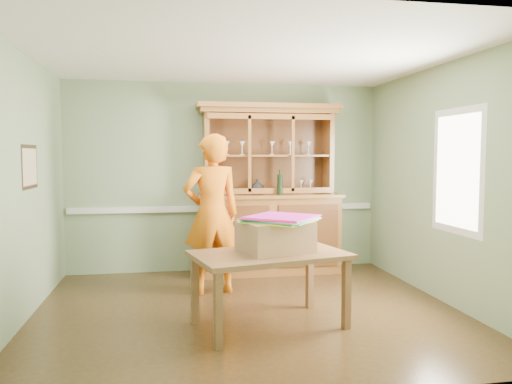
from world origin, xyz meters
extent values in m
plane|color=#442F16|center=(0.00, 0.00, 0.00)|extent=(4.50, 4.50, 0.00)
plane|color=white|center=(0.00, 0.00, 2.70)|extent=(4.50, 4.50, 0.00)
plane|color=gray|center=(0.00, 2.00, 1.35)|extent=(4.50, 0.00, 4.50)
plane|color=gray|center=(-2.25, 0.00, 1.35)|extent=(0.00, 4.00, 4.00)
plane|color=gray|center=(2.25, 0.00, 1.35)|extent=(0.00, 4.00, 4.00)
plane|color=gray|center=(0.00, -2.00, 1.35)|extent=(4.50, 0.00, 4.50)
cube|color=white|center=(0.00, 1.98, 0.90)|extent=(4.41, 0.05, 0.08)
cube|color=#312213|center=(-2.23, 0.30, 1.55)|extent=(0.03, 0.60, 0.46)
cube|color=beige|center=(-2.22, 0.30, 1.55)|extent=(0.01, 0.52, 0.38)
cube|color=white|center=(2.23, -0.30, 1.50)|extent=(0.03, 0.96, 1.36)
cube|color=white|center=(2.22, -0.30, 1.50)|extent=(0.01, 0.80, 1.20)
cube|color=#926027|center=(0.59, 1.70, 0.54)|extent=(1.94, 0.59, 1.08)
cube|color=#926027|center=(0.59, 1.69, 1.10)|extent=(2.01, 0.66, 0.04)
cube|color=#5A3215|center=(0.59, 1.98, 1.69)|extent=(1.84, 0.04, 1.13)
cube|color=#926027|center=(-0.30, 1.79, 1.69)|extent=(0.06, 0.41, 1.13)
cube|color=#926027|center=(1.48, 1.79, 1.69)|extent=(0.06, 0.41, 1.13)
cube|color=#926027|center=(0.59, 1.79, 2.29)|extent=(1.94, 0.48, 0.06)
cube|color=#926027|center=(0.59, 1.77, 2.35)|extent=(2.03, 0.52, 0.06)
cube|color=#926027|center=(0.59, 1.79, 1.66)|extent=(1.71, 0.36, 0.03)
imported|color=#B2B2B7|center=(0.43, 1.79, 1.23)|extent=(0.20, 0.20, 0.21)
imported|color=yellow|center=(0.10, 1.79, 1.15)|extent=(0.23, 0.23, 0.06)
cylinder|color=black|center=(0.70, 1.51, 1.30)|extent=(0.08, 0.08, 0.35)
cube|color=brown|center=(0.14, -0.51, 0.70)|extent=(1.61, 1.18, 0.05)
cube|color=brown|center=(-0.41, -1.00, 0.34)|extent=(0.08, 0.08, 0.68)
cube|color=brown|center=(-0.58, -0.30, 0.34)|extent=(0.08, 0.08, 0.68)
cube|color=brown|center=(0.85, -0.71, 0.34)|extent=(0.08, 0.08, 0.68)
cube|color=brown|center=(0.69, -0.01, 0.34)|extent=(0.08, 0.08, 0.68)
cube|color=#A57655|center=(0.20, -0.46, 0.88)|extent=(0.76, 0.68, 0.30)
cube|color=yellow|center=(0.25, -0.51, 1.03)|extent=(0.83, 0.83, 0.01)
cube|color=green|center=(0.25, -0.51, 1.04)|extent=(0.83, 0.83, 0.01)
cube|color=#2DA8D5|center=(0.25, -0.51, 1.05)|extent=(0.83, 0.83, 0.01)
cube|color=pink|center=(0.25, -0.51, 1.06)|extent=(0.83, 0.83, 0.01)
cube|color=#CE1F77|center=(0.25, -0.51, 1.07)|extent=(0.83, 0.83, 0.01)
cube|color=#D420A6|center=(0.25, -0.51, 1.08)|extent=(0.83, 0.83, 0.01)
imported|color=orange|center=(-0.31, 0.78, 0.96)|extent=(0.78, 0.59, 1.92)
camera|label=1|loc=(-0.83, -5.19, 1.67)|focal=35.00mm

